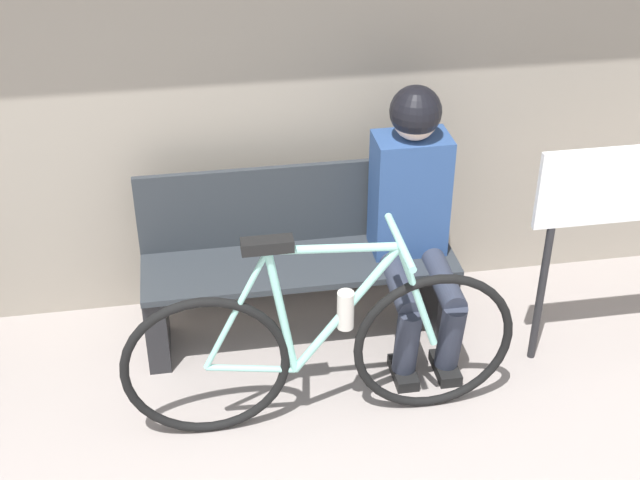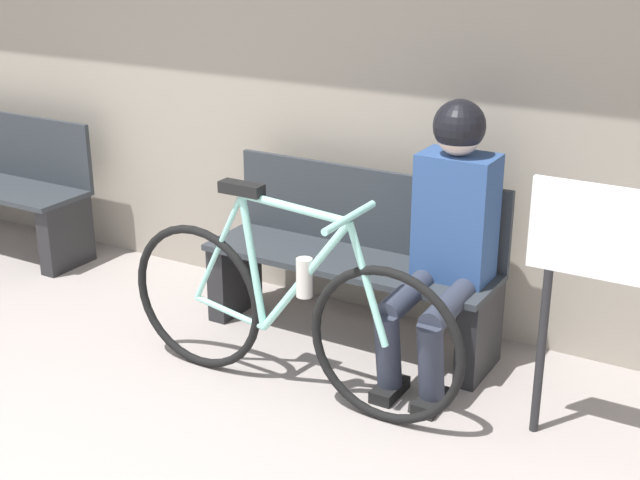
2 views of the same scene
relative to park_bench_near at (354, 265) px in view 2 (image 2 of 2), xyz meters
name	(u,v)px [view 2 (image 2 of 2)]	position (x,y,z in m)	size (l,w,h in m)	color
park_bench_near	(354,265)	(0.00, 0.00, 0.00)	(1.46, 0.42, 0.83)	#2D3338
bicycle	(286,312)	(0.01, -0.64, 0.01)	(1.65, 0.40, 0.94)	black
person_seated	(447,226)	(0.52, -0.11, 0.33)	(0.34, 0.65, 1.26)	#2D3342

